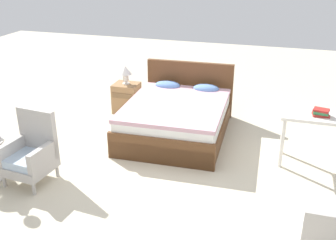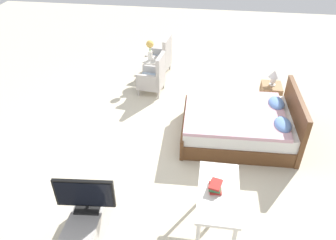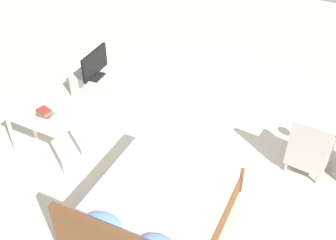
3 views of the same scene
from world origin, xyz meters
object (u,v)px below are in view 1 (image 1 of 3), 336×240
Objects in this scene: vanity_desk at (321,122)px; table_lamp at (125,72)px; bed at (178,117)px; book_stack at (321,113)px; armchair_by_window_right at (31,154)px; nightstand at (127,98)px.

table_lamp is at bearing 162.12° from vanity_desk.
bed reaches higher than book_stack.
vanity_desk is (2.10, -0.39, 0.33)m from bed.
nightstand is at bearing 84.06° from armchair_by_window_right.
nightstand is at bearing 161.25° from book_stack.
armchair_by_window_right is at bearing -95.94° from nightstand.
book_stack reaches higher than nightstand.
nightstand is 3.44m from vanity_desk.
table_lamp is (-1.15, 0.66, 0.45)m from bed.
bed is 2.22× the size of armchair_by_window_right.
armchair_by_window_right reaches higher than table_lamp.
armchair_by_window_right is at bearing -127.14° from bed.
bed is 2.16m from vanity_desk.
book_stack is at bearing -18.75° from nightstand.
table_lamp reaches higher than vanity_desk.
book_stack reaches higher than vanity_desk.
vanity_desk is at bearing -17.88° from table_lamp.
bed is 1.97× the size of vanity_desk.
bed is at bearing 169.45° from vanity_desk.
vanity_desk is 4.65× the size of book_stack.
book_stack is (3.48, 1.43, 0.42)m from armchair_by_window_right.
nightstand is at bearing 150.25° from bed.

